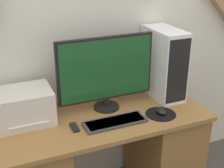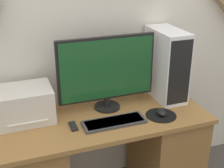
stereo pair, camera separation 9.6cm
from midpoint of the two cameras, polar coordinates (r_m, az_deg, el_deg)
name	(u,v)px [view 1 (the left image)]	position (r m, az deg, el deg)	size (l,w,h in m)	color
wall_back	(82,13)	(2.16, -6.86, 12.82)	(6.40, 0.17, 2.70)	silver
desk	(104,161)	(2.25, -2.75, -13.90)	(1.36, 0.61, 0.75)	olive
monitor	(106,71)	(2.04, -2.45, 2.42)	(0.66, 0.18, 0.50)	black
keyboard	(115,122)	(1.96, -0.82, -6.96)	(0.40, 0.14, 0.02)	#3D3D42
mousepad	(161,114)	(2.09, 7.59, -5.48)	(0.20, 0.20, 0.00)	black
mouse	(161,111)	(2.08, 7.62, -4.95)	(0.06, 0.09, 0.04)	black
computer_tower	(164,63)	(2.26, 8.23, 3.73)	(0.18, 0.37, 0.50)	white
printer	(24,107)	(2.03, -17.03, -3.98)	(0.34, 0.28, 0.21)	beige
remote_control	(75,127)	(1.93, -8.29, -7.86)	(0.04, 0.10, 0.02)	black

